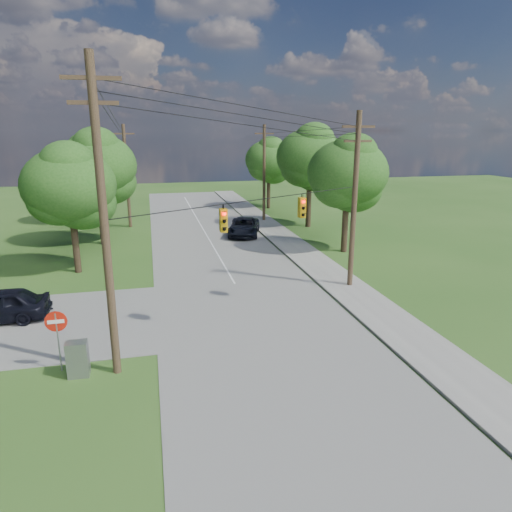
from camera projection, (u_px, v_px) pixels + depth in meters
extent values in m
plane|color=#2D561C|center=(232.00, 364.00, 18.98)|extent=(140.00, 140.00, 0.00)
cube|color=gray|center=(252.00, 314.00, 24.11)|extent=(10.00, 100.00, 0.03)
cube|color=#A4A299|center=(369.00, 303.00, 25.56)|extent=(2.60, 100.00, 0.12)
cylinder|color=brown|center=(104.00, 226.00, 16.76)|extent=(0.32, 0.32, 12.00)
cube|color=brown|center=(91.00, 78.00, 15.41)|extent=(2.00, 0.12, 0.14)
cube|color=brown|center=(93.00, 103.00, 15.62)|extent=(1.70, 0.12, 0.14)
cylinder|color=brown|center=(354.00, 203.00, 27.05)|extent=(0.32, 0.32, 10.50)
cube|color=brown|center=(359.00, 127.00, 25.89)|extent=(2.00, 0.12, 0.14)
cube|color=brown|center=(358.00, 141.00, 26.11)|extent=(1.70, 0.12, 0.14)
cylinder|color=brown|center=(264.00, 174.00, 47.77)|extent=(0.32, 0.32, 10.00)
cube|color=brown|center=(264.00, 133.00, 46.68)|extent=(2.00, 0.12, 0.14)
cylinder|color=brown|center=(127.00, 177.00, 44.73)|extent=(0.32, 0.32, 10.00)
cube|color=brown|center=(124.00, 134.00, 43.64)|extent=(2.00, 0.12, 0.14)
cylinder|color=black|center=(259.00, 108.00, 20.65)|extent=(13.52, 7.63, 1.53)
cylinder|color=black|center=(259.00, 118.00, 20.76)|extent=(13.52, 7.63, 1.53)
cylinder|color=black|center=(259.00, 127.00, 20.86)|extent=(13.52, 7.63, 1.53)
cylinder|color=black|center=(298.00, 131.00, 36.29)|extent=(0.03, 22.00, 0.53)
cylinder|color=black|center=(115.00, 119.00, 29.52)|extent=(0.43, 29.60, 2.03)
cylinder|color=black|center=(298.00, 136.00, 36.40)|extent=(0.03, 22.00, 0.53)
cylinder|color=black|center=(116.00, 125.00, 29.63)|extent=(0.43, 29.60, 2.03)
cylinder|color=black|center=(259.00, 200.00, 21.75)|extent=(13.52, 7.63, 0.04)
cube|color=#C8970B|center=(224.00, 221.00, 20.42)|extent=(0.32, 0.22, 1.05)
sphere|color=#FF0C05|center=(224.00, 214.00, 20.19)|extent=(0.17, 0.17, 0.17)
cube|color=#C8970B|center=(223.00, 220.00, 20.64)|extent=(0.32, 0.22, 1.05)
sphere|color=#FF0C05|center=(222.00, 212.00, 20.68)|extent=(0.17, 0.17, 0.17)
cube|color=#C8970B|center=(303.00, 208.00, 23.85)|extent=(0.32, 0.22, 1.05)
sphere|color=#FF0C05|center=(304.00, 202.00, 23.62)|extent=(0.17, 0.17, 0.17)
cube|color=#C8970B|center=(301.00, 207.00, 24.07)|extent=(0.32, 0.22, 1.05)
sphere|color=#FF0C05|center=(300.00, 200.00, 24.11)|extent=(0.17, 0.17, 0.17)
cylinder|color=#413120|center=(76.00, 250.00, 30.90)|extent=(0.45, 0.45, 3.15)
ellipsoid|color=#215218|center=(69.00, 185.00, 29.74)|extent=(6.00, 6.00, 4.92)
cylinder|color=#413120|center=(102.00, 224.00, 38.58)|extent=(0.50, 0.50, 3.50)
ellipsoid|color=#215218|center=(97.00, 166.00, 37.30)|extent=(6.40, 6.40, 5.25)
cylinder|color=#413120|center=(91.00, 207.00, 47.56)|extent=(0.48, 0.47, 3.32)
ellipsoid|color=#215218|center=(86.00, 162.00, 46.34)|extent=(6.00, 6.00, 4.92)
cylinder|color=#413120|center=(345.00, 231.00, 36.19)|extent=(0.48, 0.48, 3.32)
ellipsoid|color=#215218|center=(348.00, 173.00, 34.97)|extent=(6.20, 6.20, 5.08)
cylinder|color=#413120|center=(308.00, 209.00, 45.64)|extent=(0.52, 0.52, 3.67)
ellipsoid|color=#215218|center=(310.00, 157.00, 44.29)|extent=(6.60, 6.60, 5.41)
cylinder|color=#413120|center=(269.00, 196.00, 56.76)|extent=(0.45, 0.45, 3.15)
ellipsoid|color=#215218|center=(269.00, 160.00, 55.60)|extent=(5.80, 5.80, 4.76)
imported|color=black|center=(244.00, 227.00, 42.06)|extent=(4.10, 6.17, 1.57)
cube|color=gray|center=(78.00, 359.00, 17.87)|extent=(0.81, 0.59, 1.45)
cylinder|color=gray|center=(59.00, 343.00, 18.10)|extent=(0.07, 0.07, 2.49)
cylinder|color=red|center=(56.00, 321.00, 17.86)|extent=(0.86, 0.03, 0.86)
cube|color=white|center=(56.00, 322.00, 17.84)|extent=(0.62, 0.03, 0.15)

